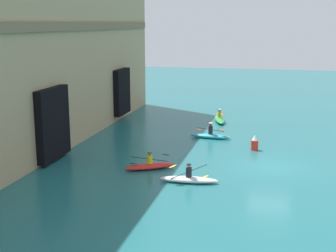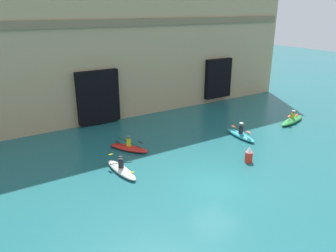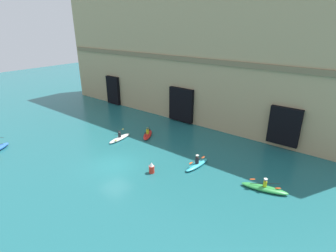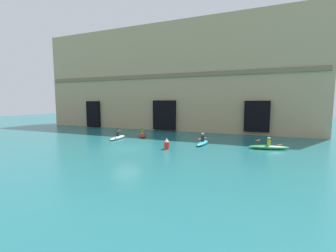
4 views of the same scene
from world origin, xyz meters
name	(u,v)px [view 1 (image 1 of 4)]	position (x,y,z in m)	size (l,w,h in m)	color
ground_plane	(270,167)	(0.00, 0.00, 0.00)	(120.00, 120.00, 0.00)	#1E6066
kayak_red	(150,166)	(-2.02, 6.80, 0.20)	(2.25, 2.93, 1.04)	red
kayak_cyan	(210,135)	(6.14, 4.47, 0.22)	(0.95, 3.10, 1.16)	#33B2C6
kayak_white	(189,179)	(-3.81, 4.14, 0.20)	(0.96, 3.17, 1.04)	white
kayak_green	(220,119)	(12.25, 4.59, 0.22)	(3.60, 1.56, 1.07)	green
marker_buoy	(255,143)	(3.61, 1.12, 0.48)	(0.48, 0.48, 1.03)	red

